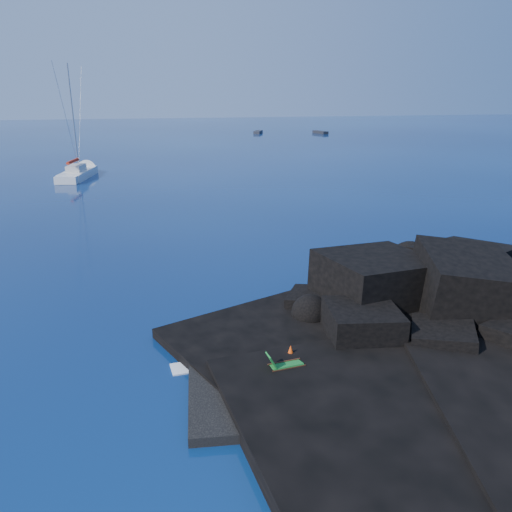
{
  "coord_description": "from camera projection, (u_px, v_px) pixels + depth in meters",
  "views": [
    {
      "loc": [
        -0.87,
        -15.01,
        10.57
      ],
      "look_at": [
        4.95,
        10.2,
        2.0
      ],
      "focal_mm": 35.0,
      "sensor_mm": 36.0,
      "label": 1
    }
  ],
  "objects": [
    {
      "name": "surf_foam",
      "position": [
        282.0,
        331.0,
        23.08
      ],
      "size": [
        10.0,
        8.0,
        0.06
      ],
      "primitive_type": null,
      "color": "white",
      "rests_on": "ground"
    },
    {
      "name": "sunbather",
      "position": [
        299.0,
        357.0,
        19.8
      ],
      "size": [
        1.64,
        0.53,
        0.22
      ],
      "primitive_type": null,
      "rotation": [
        0.0,
        0.0,
        0.09
      ],
      "color": "tan",
      "rests_on": "towel"
    },
    {
      "name": "ground",
      "position": [
        184.0,
        410.0,
        17.39
      ],
      "size": [
        400.0,
        400.0,
        0.0
      ],
      "primitive_type": "plane",
      "color": "#030F37",
      "rests_on": "ground"
    },
    {
      "name": "towel",
      "position": [
        299.0,
        360.0,
        19.84
      ],
      "size": [
        2.23,
        1.2,
        0.06
      ],
      "primitive_type": "cube",
      "rotation": [
        0.0,
        0.0,
        0.09
      ],
      "color": "silver",
      "rests_on": "beach"
    },
    {
      "name": "distant_boat_b",
      "position": [
        320.0,
        134.0,
        130.66
      ],
      "size": [
        2.85,
        5.35,
        0.68
      ],
      "primitive_type": "cube",
      "rotation": [
        0.0,
        0.0,
        0.26
      ],
      "color": "black",
      "rests_on": "ground"
    },
    {
      "name": "distant_boat_a",
      "position": [
        258.0,
        133.0,
        131.54
      ],
      "size": [
        3.49,
        5.3,
        0.68
      ],
      "primitive_type": "cube",
      "rotation": [
        0.0,
        0.0,
        -0.41
      ],
      "color": "#28282D",
      "rests_on": "ground"
    },
    {
      "name": "beach",
      "position": [
        302.0,
        386.0,
        18.81
      ],
      "size": [
        9.08,
        6.86,
        0.7
      ],
      "primitive_type": "cube",
      "rotation": [
        0.0,
        0.0,
        -0.1
      ],
      "color": "black",
      "rests_on": "ground"
    },
    {
      "name": "sailboat",
      "position": [
        79.0,
        178.0,
        63.94
      ],
      "size": [
        5.22,
        13.57,
        13.92
      ],
      "primitive_type": null,
      "rotation": [
        0.0,
        0.0,
        -0.19
      ],
      "color": "silver",
      "rests_on": "ground"
    },
    {
      "name": "headland",
      "position": [
        461.0,
        333.0,
        22.94
      ],
      "size": [
        24.0,
        24.0,
        3.6
      ],
      "primitive_type": null,
      "color": "black",
      "rests_on": "ground"
    },
    {
      "name": "marker_cone",
      "position": [
        291.0,
        352.0,
        19.93
      ],
      "size": [
        0.5,
        0.5,
        0.6
      ],
      "primitive_type": "cone",
      "rotation": [
        0.0,
        0.0,
        -0.31
      ],
      "color": "#FE4A0D",
      "rests_on": "beach"
    },
    {
      "name": "deck_chair",
      "position": [
        287.0,
        361.0,
        18.95
      ],
      "size": [
        1.46,
        0.77,
        0.96
      ],
      "primitive_type": null,
      "rotation": [
        0.0,
        0.0,
        0.12
      ],
      "color": "#1A752A",
      "rests_on": "beach"
    }
  ]
}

